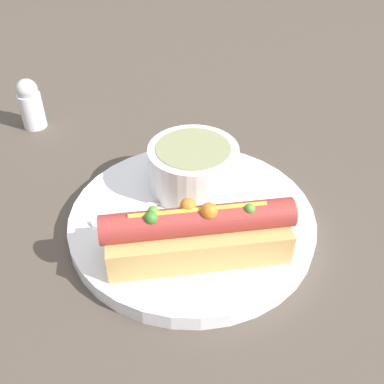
{
  "coord_description": "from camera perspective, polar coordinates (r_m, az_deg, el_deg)",
  "views": [
    {
      "loc": [
        0.12,
        -0.34,
        0.35
      ],
      "look_at": [
        0.0,
        0.0,
        0.05
      ],
      "focal_mm": 42.0,
      "sensor_mm": 36.0,
      "label": 1
    }
  ],
  "objects": [
    {
      "name": "soup_bowl",
      "position": [
        0.51,
        0.16,
        3.38
      ],
      "size": [
        0.1,
        0.1,
        0.05
      ],
      "color": "white",
      "rests_on": "dinner_plate"
    },
    {
      "name": "salt_shaker",
      "position": [
        0.7,
        -19.83,
        10.48
      ],
      "size": [
        0.03,
        0.03,
        0.07
      ],
      "color": "silver",
      "rests_on": "ground_plane"
    },
    {
      "name": "spoon",
      "position": [
        0.51,
        -1.26,
        -0.19
      ],
      "size": [
        0.11,
        0.11,
        0.01
      ],
      "rotation": [
        0.0,
        0.0,
        0.8
      ],
      "color": "#B7B7BC",
      "rests_on": "dinner_plate"
    },
    {
      "name": "ground_plane",
      "position": [
        0.5,
        -0.0,
        -4.35
      ],
      "size": [
        4.0,
        4.0,
        0.0
      ],
      "primitive_type": "plane",
      "color": "#4C4238"
    },
    {
      "name": "hot_dog",
      "position": [
        0.43,
        0.74,
        -5.27
      ],
      "size": [
        0.18,
        0.13,
        0.06
      ],
      "rotation": [
        0.0,
        0.0,
        0.48
      ],
      "color": "tan",
      "rests_on": "dinner_plate"
    },
    {
      "name": "dinner_plate",
      "position": [
        0.5,
        -0.0,
        -3.6
      ],
      "size": [
        0.27,
        0.27,
        0.02
      ],
      "color": "white",
      "rests_on": "ground_plane"
    }
  ]
}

